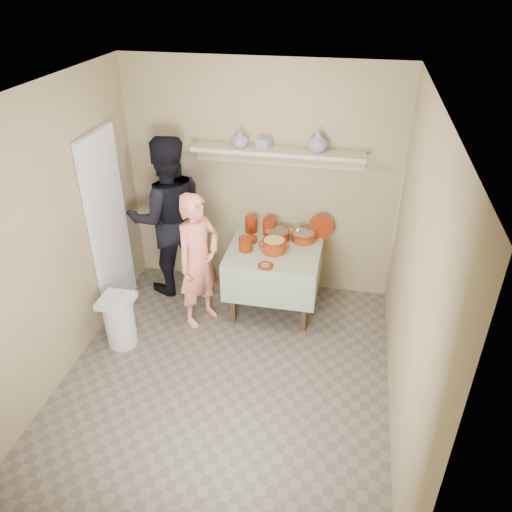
% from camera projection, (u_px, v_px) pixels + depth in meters
% --- Properties ---
extents(ground, '(3.50, 3.50, 0.00)m').
position_uv_depth(ground, '(224.00, 382.00, 4.66)').
color(ground, '#645A4F').
rests_on(ground, ground).
extents(tile_panel, '(0.06, 0.70, 2.00)m').
position_uv_depth(tile_panel, '(109.00, 227.00, 5.20)').
color(tile_panel, silver).
rests_on(tile_panel, ground).
extents(plate_stack_a, '(0.14, 0.14, 0.18)m').
position_uv_depth(plate_stack_a, '(251.00, 224.00, 5.57)').
color(plate_stack_a, '#681C09').
rests_on(plate_stack_a, serving_table).
extents(plate_stack_b, '(0.15, 0.15, 0.18)m').
position_uv_depth(plate_stack_b, '(270.00, 227.00, 5.52)').
color(plate_stack_b, '#681C09').
rests_on(plate_stack_b, serving_table).
extents(bowl_stack, '(0.15, 0.15, 0.15)m').
position_uv_depth(bowl_stack, '(246.00, 244.00, 5.22)').
color(bowl_stack, '#681C09').
rests_on(bowl_stack, serving_table).
extents(empty_bowl, '(0.15, 0.15, 0.04)m').
position_uv_depth(empty_bowl, '(251.00, 239.00, 5.41)').
color(empty_bowl, '#681C09').
rests_on(empty_bowl, serving_table).
extents(propped_lid, '(0.30, 0.16, 0.29)m').
position_uv_depth(propped_lid, '(321.00, 227.00, 5.44)').
color(propped_lid, '#681C09').
rests_on(propped_lid, serving_table).
extents(vase_right, '(0.27, 0.27, 0.21)m').
position_uv_depth(vase_right, '(318.00, 141.00, 5.00)').
color(vase_right, navy).
rests_on(vase_right, wall_shelf).
extents(vase_left, '(0.22, 0.22, 0.18)m').
position_uv_depth(vase_left, '(240.00, 139.00, 5.13)').
color(vase_left, navy).
rests_on(vase_left, wall_shelf).
extents(ceramic_box, '(0.16, 0.14, 0.10)m').
position_uv_depth(ceramic_box, '(264.00, 143.00, 5.13)').
color(ceramic_box, navy).
rests_on(ceramic_box, wall_shelf).
extents(person_cook, '(0.57, 0.64, 1.48)m').
position_uv_depth(person_cook, '(199.00, 261.00, 5.11)').
color(person_cook, '#F38569').
rests_on(person_cook, ground).
extents(person_helper, '(1.13, 1.05, 1.86)m').
position_uv_depth(person_helper, '(168.00, 217.00, 5.55)').
color(person_helper, black).
rests_on(person_helper, ground).
extents(room_shell, '(3.04, 3.54, 2.62)m').
position_uv_depth(room_shell, '(218.00, 229.00, 3.84)').
color(room_shell, '#9B8A5F').
rests_on(room_shell, ground).
extents(serving_table, '(0.97, 0.97, 0.76)m').
position_uv_depth(serving_table, '(275.00, 257.00, 5.37)').
color(serving_table, '#4C2D16').
rests_on(serving_table, ground).
extents(cazuela_meat_a, '(0.30, 0.30, 0.10)m').
position_uv_depth(cazuela_meat_a, '(277.00, 234.00, 5.44)').
color(cazuela_meat_a, maroon).
rests_on(cazuela_meat_a, serving_table).
extents(cazuela_meat_b, '(0.28, 0.28, 0.10)m').
position_uv_depth(cazuela_meat_b, '(304.00, 236.00, 5.40)').
color(cazuela_meat_b, maroon).
rests_on(cazuela_meat_b, serving_table).
extents(ladle, '(0.08, 0.26, 0.19)m').
position_uv_depth(ladle, '(298.00, 230.00, 5.40)').
color(ladle, silver).
rests_on(ladle, cazuela_meat_b).
extents(cazuela_rice, '(0.33, 0.25, 0.14)m').
position_uv_depth(cazuela_rice, '(274.00, 245.00, 5.18)').
color(cazuela_rice, maroon).
rests_on(cazuela_rice, serving_table).
extents(front_plate, '(0.16, 0.16, 0.03)m').
position_uv_depth(front_plate, '(266.00, 266.00, 4.97)').
color(front_plate, '#681C09').
rests_on(front_plate, serving_table).
extents(wall_shelf, '(1.80, 0.25, 0.21)m').
position_uv_depth(wall_shelf, '(278.00, 153.00, 5.16)').
color(wall_shelf, '#B9AF89').
rests_on(wall_shelf, room_shell).
extents(trash_bin, '(0.32, 0.32, 0.56)m').
position_uv_depth(trash_bin, '(120.00, 321.00, 4.99)').
color(trash_bin, silver).
rests_on(trash_bin, ground).
extents(electrical_cord, '(0.01, 0.05, 0.90)m').
position_uv_depth(electrical_cord, '(399.00, 207.00, 5.02)').
color(electrical_cord, silver).
rests_on(electrical_cord, wall_shelf).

